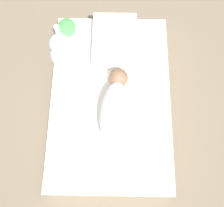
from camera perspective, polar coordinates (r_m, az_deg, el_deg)
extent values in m
plane|color=#7A6B56|center=(1.83, -0.31, -0.27)|extent=(12.00, 12.00, 0.00)
cube|color=white|center=(1.76, -0.32, 0.51)|extent=(1.20, 0.77, 0.15)
ellipsoid|color=white|center=(1.57, 0.36, -1.66)|extent=(0.40, 0.21, 0.17)
sphere|color=#89664C|center=(1.66, 1.41, 5.60)|extent=(0.12, 0.12, 0.12)
cube|color=white|center=(1.83, 0.57, 13.46)|extent=(0.40, 0.30, 0.08)
sphere|color=silver|center=(1.75, -10.54, 10.48)|extent=(0.17, 0.17, 0.17)
sphere|color=silver|center=(1.65, -11.32, 12.61)|extent=(0.13, 0.13, 0.13)
cylinder|color=silver|center=(1.60, -11.78, 15.18)|extent=(0.03, 0.03, 0.08)
cylinder|color=silver|center=(1.56, -11.99, 13.03)|extent=(0.03, 0.03, 0.08)
ellipsoid|color=#51B756|center=(1.92, -9.91, 15.94)|extent=(0.15, 0.13, 0.07)
sphere|color=yellow|center=(1.88, -10.08, 13.52)|extent=(0.06, 0.06, 0.06)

